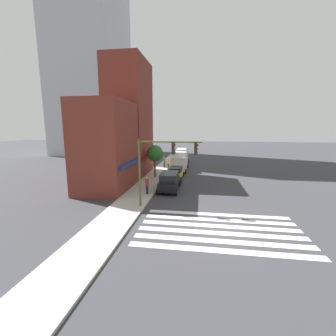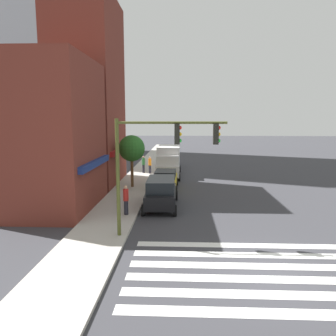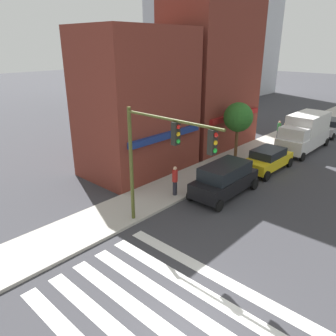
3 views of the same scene
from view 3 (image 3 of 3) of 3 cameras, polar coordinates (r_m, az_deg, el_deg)
ground_plane at (r=11.63m, az=3.58°, el=-26.18°), size 200.00×200.00×0.00m
sidewalk_left at (r=16.22m, az=-17.86°, el=-11.55°), size 120.00×3.00×0.15m
crosswalk_stripes at (r=11.62m, az=3.58°, el=-26.16°), size 5.93×10.80×0.01m
storefront_row at (r=25.97m, az=3.58°, el=17.13°), size 16.01×5.30×15.88m
traffic_signal at (r=14.06m, az=-1.34°, el=3.32°), size 0.32×5.22×5.83m
suv_black at (r=19.57m, az=9.83°, el=-1.86°), size 4.73×2.12×1.94m
sedan_yellow at (r=24.17m, az=16.95°, el=1.49°), size 4.43×2.02×1.59m
box_truck_white at (r=29.72m, az=22.69°, el=5.84°), size 6.20×2.42×3.04m
sedan_silver at (r=36.13m, az=26.37°, el=6.51°), size 4.43×2.02×1.59m
pedestrian_green_top at (r=31.76m, az=18.73°, el=6.28°), size 0.32×0.32×1.77m
pedestrian_orange_vest at (r=31.07m, az=19.57°, el=5.87°), size 0.32×0.32×1.77m
pedestrian_red_jacket at (r=18.98m, az=1.21°, el=-2.14°), size 0.32×0.32×1.77m
street_tree at (r=25.03m, az=12.13°, el=8.59°), size 2.18×2.18×4.32m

